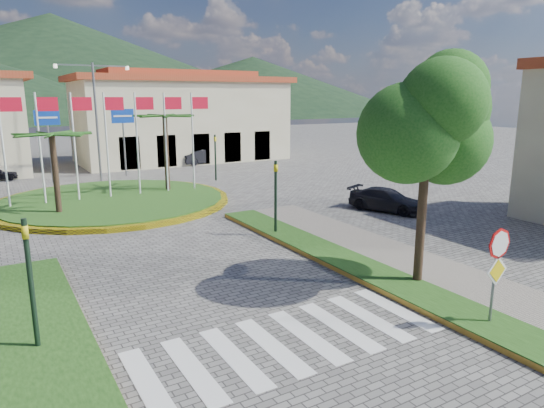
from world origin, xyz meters
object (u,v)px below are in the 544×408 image
stop_sign (497,261)px  car_side_right (387,200)px  roundabout_island (113,200)px  deciduous_tree (428,118)px  car_dark_b (202,157)px

stop_sign → car_side_right: (6.89, 11.02, -1.21)m
roundabout_island → deciduous_tree: deciduous_tree is taller
stop_sign → deciduous_tree: deciduous_tree is taller
roundabout_island → car_side_right: roundabout_island is taller
stop_sign → deciduous_tree: size_ratio=0.39×
stop_sign → car_side_right: stop_sign is taller
stop_sign → car_dark_b: bearing=80.3°
deciduous_tree → car_side_right: (6.29, 7.98, -4.60)m
stop_sign → car_dark_b: 32.70m
stop_sign → car_side_right: size_ratio=0.66×
deciduous_tree → car_side_right: 11.15m
deciduous_tree → car_dark_b: (4.89, 29.18, -4.52)m
roundabout_island → stop_sign: (4.90, -20.04, 1.61)m
stop_sign → roundabout_island: bearing=103.7°
roundabout_island → stop_sign: roundabout_island is taller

